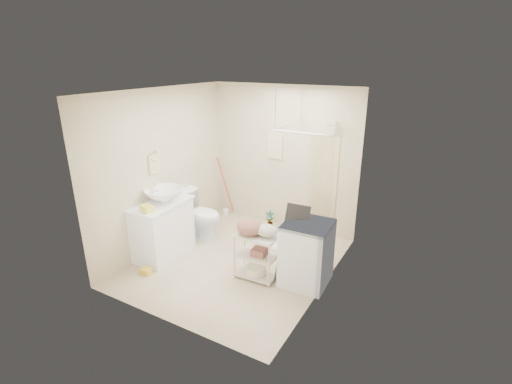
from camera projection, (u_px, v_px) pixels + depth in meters
floor at (237, 262)px, 5.82m from camera, size 3.20×3.20×0.00m
ceiling at (234, 91)px, 4.93m from camera, size 2.80×3.20×0.04m
wall_back at (283, 159)px, 6.69m from camera, size 2.80×0.04×2.60m
wall_front at (158, 224)px, 4.07m from camera, size 2.80×0.04×2.60m
wall_left at (163, 170)px, 6.02m from camera, size 0.04×3.20×2.60m
wall_right at (328, 201)px, 4.73m from camera, size 0.04×3.20×2.60m
vanity at (163, 229)px, 5.90m from camera, size 0.62×1.04×0.89m
sink at (164, 195)px, 5.78m from camera, size 0.63×0.63×0.21m
counter_basket at (147, 208)px, 5.41m from camera, size 0.21×0.18×0.10m
floor_basket at (146, 270)px, 5.48m from camera, size 0.25×0.20×0.12m
toilet at (200, 214)px, 6.52m from camera, size 0.86×0.54×0.84m
mop at (225, 186)px, 7.36m from camera, size 0.15×0.15×1.22m
potted_plant_a at (270, 219)px, 6.96m from camera, size 0.20×0.18×0.32m
potted_plant_b at (290, 221)px, 6.82m from camera, size 0.26×0.25×0.37m
hanging_towel at (275, 147)px, 6.67m from camera, size 0.28×0.03×0.42m
towel_ring at (154, 163)px, 5.79m from camera, size 0.04×0.22×0.34m
tp_holder at (170, 202)px, 6.25m from camera, size 0.08×0.12×0.14m
shower at (316, 188)px, 5.93m from camera, size 1.10×1.10×2.10m
shampoo_bottle_a at (315, 157)px, 6.27m from camera, size 0.10×0.10×0.21m
shampoo_bottle_b at (321, 159)px, 6.24m from camera, size 0.10×0.10×0.18m
washing_machine at (307, 253)px, 5.16m from camera, size 0.65×0.67×0.91m
laundry_rack at (256, 252)px, 5.28m from camera, size 0.60×0.37×0.81m
ironing_board at (292, 244)px, 5.14m from camera, size 0.34×0.22×1.17m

